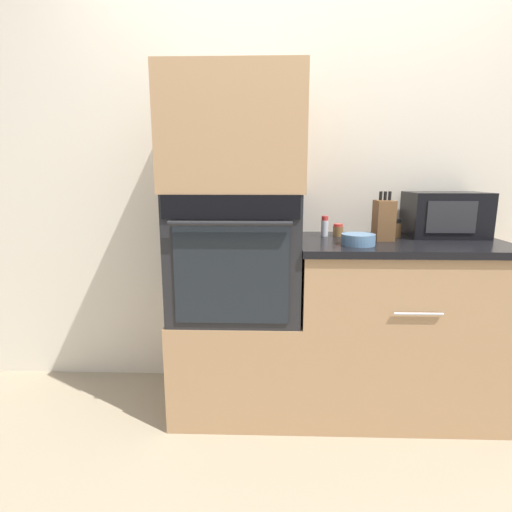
# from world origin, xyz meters

# --- Properties ---
(ground_plane) EXTENTS (12.00, 12.00, 0.00)m
(ground_plane) POSITION_xyz_m (0.00, 0.00, 0.00)
(ground_plane) COLOR gray
(wall_back) EXTENTS (8.00, 0.05, 2.50)m
(wall_back) POSITION_xyz_m (0.00, 0.63, 1.25)
(wall_back) COLOR beige
(wall_back) RESTS_ON ground_plane
(oven_cabinet_base) EXTENTS (0.66, 0.60, 0.54)m
(oven_cabinet_base) POSITION_xyz_m (-0.33, 0.30, 0.27)
(oven_cabinet_base) COLOR #A87F56
(oven_cabinet_base) RESTS_ON ground_plane
(wall_oven) EXTENTS (0.64, 0.64, 0.63)m
(wall_oven) POSITION_xyz_m (-0.33, 0.30, 0.86)
(wall_oven) COLOR black
(wall_oven) RESTS_ON oven_cabinet_base
(oven_cabinet_upper) EXTENTS (0.66, 0.60, 0.56)m
(oven_cabinet_upper) POSITION_xyz_m (-0.33, 0.30, 1.45)
(oven_cabinet_upper) COLOR #A87F56
(oven_cabinet_upper) RESTS_ON wall_oven
(counter_unit) EXTENTS (1.05, 0.63, 0.93)m
(counter_unit) POSITION_xyz_m (0.52, 0.30, 0.46)
(counter_unit) COLOR #A87F56
(counter_unit) RESTS_ON ground_plane
(microwave) EXTENTS (0.40, 0.27, 0.24)m
(microwave) POSITION_xyz_m (0.79, 0.44, 1.05)
(microwave) COLOR black
(microwave) RESTS_ON counter_unit
(knife_block) EXTENTS (0.09, 0.13, 0.25)m
(knife_block) POSITION_xyz_m (0.43, 0.32, 1.03)
(knife_block) COLOR brown
(knife_block) RESTS_ON counter_unit
(bowl) EXTENTS (0.16, 0.16, 0.05)m
(bowl) POSITION_xyz_m (0.27, 0.16, 0.95)
(bowl) COLOR #517599
(bowl) RESTS_ON counter_unit
(condiment_jar_near) EXTENTS (0.06, 0.06, 0.10)m
(condiment_jar_near) POSITION_xyz_m (0.52, 0.40, 0.97)
(condiment_jar_near) COLOR brown
(condiment_jar_near) RESTS_ON counter_unit
(condiment_jar_mid) EXTENTS (0.04, 0.04, 0.11)m
(condiment_jar_mid) POSITION_xyz_m (0.14, 0.43, 0.98)
(condiment_jar_mid) COLOR silver
(condiment_jar_mid) RESTS_ON counter_unit
(condiment_jar_far) EXTENTS (0.06, 0.06, 0.07)m
(condiment_jar_far) POSITION_xyz_m (0.22, 0.44, 0.96)
(condiment_jar_far) COLOR brown
(condiment_jar_far) RESTS_ON counter_unit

